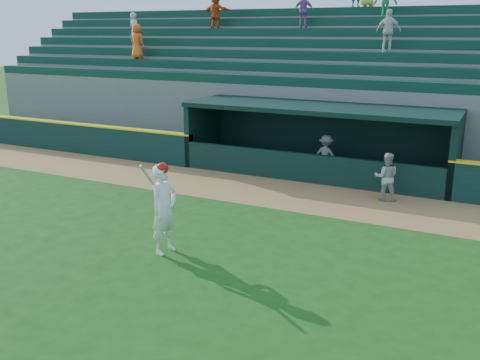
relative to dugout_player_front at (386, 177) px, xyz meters
The scene contains 9 objects.
ground 6.39m from the dugout_player_front, 116.94° to the right, with size 120.00×120.00×0.00m, color #174912.
warning_track 3.06m from the dugout_player_front, 165.25° to the right, with size 40.00×3.00×0.01m, color olive.
field_wall_left 15.15m from the dugout_player_front, behind, with size 15.50×0.30×1.20m, color black.
wall_stripe_left 15.16m from the dugout_player_front, behind, with size 15.50×0.32×0.06m, color yellow.
dugout_player_front is the anchor object (origin of this frame).
dugout_player_inside 3.21m from the dugout_player_front, 141.32° to the left, with size 0.94×0.54×1.46m, color #A0A19C.
dugout 3.76m from the dugout_player_front, 140.77° to the left, with size 9.40×2.80×2.46m.
stands 7.67m from the dugout_player_front, 112.53° to the left, with size 34.50×6.27×7.54m.
batter_at_plate 7.26m from the dugout_player_front, 121.04° to the right, with size 0.61×0.87×2.15m.
Camera 1 is at (5.83, -10.11, 4.96)m, focal length 40.00 mm.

